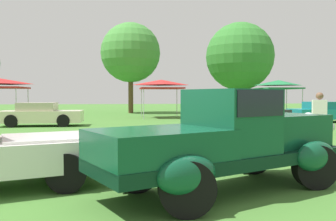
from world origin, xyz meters
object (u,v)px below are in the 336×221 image
Objects in this scene: feature_pickup_truck at (226,139)px; canopy_tent_right_field at (279,84)px; show_car_teal at (325,112)px; show_car_charcoal at (251,113)px; canopy_tent_center_field at (161,84)px; spectator_far_side at (319,118)px; show_car_cream at (40,115)px.

canopy_tent_right_field is (9.71, 19.13, 1.55)m from feature_pickup_truck.
show_car_charcoal is at bearing -173.18° from show_car_teal.
feature_pickup_truck is 1.56× the size of canopy_tent_center_field.
spectator_far_side is 15.86m from canopy_tent_right_field.
canopy_tent_right_field is at bearing 96.02° from show_car_teal.
show_car_teal is at bearing 1.92° from show_car_cream.
show_car_teal is 10.85m from canopy_tent_center_field.
show_car_cream is at bearing 179.86° from show_car_charcoal.
canopy_tent_center_field is 1.10× the size of canopy_tent_right_field.
show_car_cream is 0.99× the size of show_car_teal.
feature_pickup_truck is 1.13× the size of show_car_charcoal.
canopy_tent_right_field is (15.61, 5.65, 1.82)m from show_car_cream.
spectator_far_side reaches higher than show_car_charcoal.
canopy_tent_center_field is at bearing 148.61° from show_car_teal.
show_car_teal is at bearing -31.39° from canopy_tent_center_field.
show_car_cream is at bearing -160.11° from canopy_tent_right_field.
show_car_charcoal is at bearing -0.14° from show_car_cream.
spectator_far_side is (4.21, 4.34, 0.05)m from feature_pickup_truck.
spectator_far_side is 0.57× the size of canopy_tent_center_field.
show_car_cream is 1.41× the size of canopy_tent_center_field.
spectator_far_side is 15.64m from canopy_tent_center_field.
show_car_cream is 16.70m from canopy_tent_right_field.
spectator_far_side is at bearing -97.96° from show_car_charcoal.
feature_pickup_truck is 17.37m from show_car_teal.
feature_pickup_truck is 1.10× the size of show_car_teal.
show_car_cream and show_car_teal have the same top height.
spectator_far_side is at bearing -121.94° from show_car_teal.
canopy_tent_right_field is (-0.54, 5.11, 1.82)m from show_car_teal.
canopy_tent_center_field is at bearing 176.90° from canopy_tent_right_field.
canopy_tent_center_field reaches higher than spectator_far_side.
show_car_charcoal is 2.44× the size of spectator_far_side.
canopy_tent_right_field is (4.23, 5.68, 1.82)m from show_car_charcoal.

